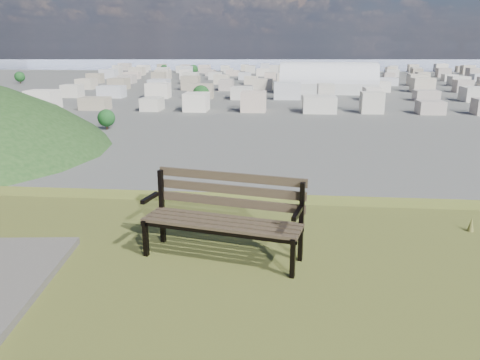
# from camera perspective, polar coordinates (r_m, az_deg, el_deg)

# --- Properties ---
(park_bench) EXTENTS (1.74, 0.88, 0.87)m
(park_bench) POSITION_cam_1_polar(r_m,az_deg,el_deg) (4.95, -1.89, -3.90)
(park_bench) COLOR #493B2A
(park_bench) RESTS_ON hilltop_mesa
(arena) EXTENTS (57.46, 25.48, 24.01)m
(arena) POSITION_cam_1_polar(r_m,az_deg,el_deg) (290.94, 10.62, 11.48)
(arena) COLOR beige
(arena) RESTS_ON ground
(city_blocks) EXTENTS (395.00, 361.00, 7.00)m
(city_blocks) POSITION_cam_1_polar(r_m,az_deg,el_deg) (397.52, 5.62, 12.50)
(city_blocks) COLOR silver
(city_blocks) RESTS_ON ground
(city_trees) EXTENTS (406.52, 387.20, 9.98)m
(city_trees) POSITION_cam_1_polar(r_m,az_deg,el_deg) (323.23, 0.82, 12.02)
(city_trees) COLOR #2E2017
(city_trees) RESTS_ON ground
(bay_water) EXTENTS (2400.00, 700.00, 0.12)m
(bay_water) POSITION_cam_1_polar(r_m,az_deg,el_deg) (902.78, 5.68, 14.19)
(bay_water) COLOR #93A0BB
(bay_water) RESTS_ON ground
(far_hills) EXTENTS (2050.00, 340.00, 60.00)m
(far_hills) POSITION_cam_1_polar(r_m,az_deg,el_deg) (1406.62, 3.15, 15.90)
(far_hills) COLOR #A2AAC9
(far_hills) RESTS_ON ground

